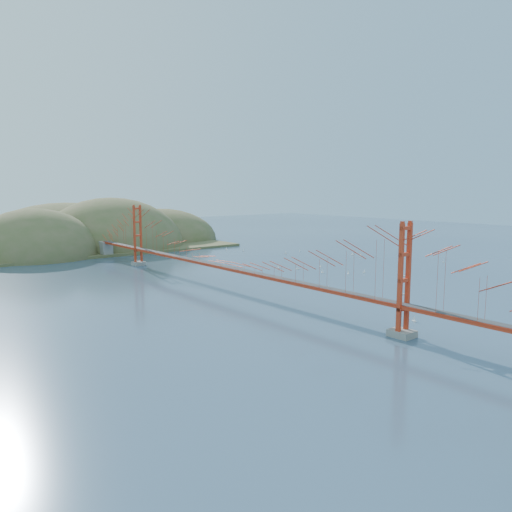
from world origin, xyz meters
TOP-DOWN VIEW (x-y plane):
  - ground at (0.00, 0.00)m, footprint 320.00×320.00m
  - bridge at (0.00, 0.18)m, footprint 2.20×94.40m
  - far_headlands at (2.21, 68.52)m, footprint 84.00×58.00m
  - sailboat_4 at (25.90, 6.35)m, footprint 0.49×0.50m
  - sailboat_8 at (44.57, 12.09)m, footprint 0.65×0.65m
  - sailboat_7 at (28.81, 34.36)m, footprint 0.60×0.60m
  - sailboat_10 at (6.00, -27.40)m, footprint 0.53×0.57m
  - sailboat_11 at (43.79, 13.81)m, footprint 0.63×0.63m
  - sailboat_1 at (29.88, -9.34)m, footprint 0.56×0.56m
  - sailboat_15 at (27.35, 39.21)m, footprint 0.53×0.60m
  - sailboat_5 at (49.44, -5.12)m, footprint 0.53×0.56m
  - sailboat_3 at (18.66, 10.22)m, footprint 0.64×0.62m
  - sailboat_14 at (24.30, -1.93)m, footprint 0.64×0.64m
  - sailboat_6 at (17.15, -18.00)m, footprint 0.61×0.61m
  - sailboat_16 at (20.92, 7.34)m, footprint 0.65×0.65m
  - sailboat_9 at (38.92, 25.64)m, footprint 0.55×0.55m
  - sailboat_2 at (27.41, -2.91)m, footprint 0.54×0.54m
  - sailboat_0 at (21.55, 1.67)m, footprint 0.50×0.58m
  - sailboat_extra_0 at (11.75, -8.98)m, footprint 0.53×0.51m
  - sailboat_extra_1 at (33.92, 25.00)m, footprint 0.64×0.57m

SIDE VIEW (x-z plane):
  - ground at x=0.00m, z-range 0.00..0.00m
  - far_headlands at x=2.21m, z-range -12.50..12.50m
  - sailboat_4 at x=25.90m, z-range -0.15..0.42m
  - sailboat_2 at x=27.41m, z-range -0.15..0.42m
  - sailboat_9 at x=38.92m, z-range -0.15..0.43m
  - sailboat_extra_0 at x=11.75m, z-range -0.16..0.44m
  - sailboat_1 at x=29.88m, z-range -0.16..0.45m
  - sailboat_5 at x=49.44m, z-range -0.17..0.46m
  - sailboat_10 at x=6.00m, z-range -0.17..0.47m
  - sailboat_6 at x=17.15m, z-range -0.18..0.47m
  - sailboat_0 at x=21.55m, z-range -0.18..0.48m
  - sailboat_14 at x=24.30m, z-range -0.19..0.48m
  - sailboat_7 at x=28.81m, z-range -0.19..0.49m
  - sailboat_16 at x=20.92m, z-range -0.19..0.49m
  - sailboat_15 at x=27.35m, z-range -0.19..0.50m
  - sailboat_11 at x=43.79m, z-range -0.19..0.50m
  - sailboat_8 at x=44.57m, z-range -0.20..0.51m
  - sailboat_3 at x=18.66m, z-range -0.20..0.51m
  - sailboat_extra_1 at x=33.92m, z-range -0.21..0.52m
  - bridge at x=0.00m, z-range 1.01..13.01m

